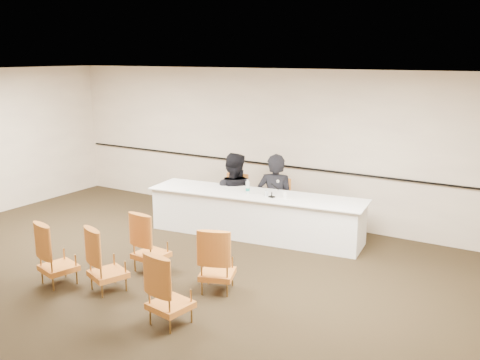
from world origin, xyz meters
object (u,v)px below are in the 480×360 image
(microphone, at_px, (272,189))
(aud_chair_back_right, at_px, (170,288))
(panelist_main_chair, at_px, (275,204))
(water_bottle, at_px, (248,186))
(coffee_cup, at_px, (285,195))
(aud_chair_front_right, at_px, (217,259))
(panel_table, at_px, (255,215))
(aud_chair_front_mid, at_px, (151,241))
(drinking_glass, at_px, (266,194))
(aud_chair_back_mid, at_px, (107,259))
(panelist_second_chair, at_px, (233,199))
(panelist_second, at_px, (233,199))
(aud_chair_back_left, at_px, (58,253))
(panelist_main, at_px, (275,204))

(microphone, relative_size, aud_chair_back_right, 0.32)
(panelist_main_chair, height_order, water_bottle, water_bottle)
(microphone, distance_m, coffee_cup, 0.25)
(coffee_cup, distance_m, aud_chair_front_right, 2.34)
(panelist_main_chair, bearing_deg, panel_table, -105.85)
(panelist_main_chair, distance_m, coffee_cup, 0.88)
(aud_chair_front_mid, height_order, aud_chair_front_right, same)
(drinking_glass, relative_size, aud_chair_back_mid, 0.11)
(drinking_glass, distance_m, aud_chair_back_right, 3.40)
(panelist_main_chair, height_order, aud_chair_front_mid, same)
(panelist_main_chair, distance_m, water_bottle, 0.83)
(panelist_second_chair, bearing_deg, aud_chair_front_right, -69.13)
(panel_table, distance_m, panelist_second, 0.93)
(aud_chair_back_left, bearing_deg, microphone, 76.05)
(water_bottle, distance_m, aud_chair_back_left, 3.53)
(aud_chair_front_mid, bearing_deg, water_bottle, 83.45)
(panelist_second_chair, relative_size, aud_chair_back_mid, 1.00)
(panelist_main, bearing_deg, panelist_second_chair, -7.82)
(panelist_main_chair, relative_size, aud_chair_front_mid, 1.00)
(drinking_glass, xyz_separation_m, aud_chair_front_right, (0.45, -2.25, -0.38))
(panelist_main_chair, bearing_deg, water_bottle, -116.24)
(panelist_second_chair, distance_m, aud_chair_back_right, 4.19)
(drinking_glass, bearing_deg, panelist_main_chair, 103.89)
(water_bottle, xyz_separation_m, aud_chair_back_left, (-1.26, -3.26, -0.46))
(drinking_glass, bearing_deg, panelist_second_chair, 152.05)
(panelist_second_chair, xyz_separation_m, aud_chair_back_mid, (0.17, -3.60, 0.00))
(aud_chair_back_left, xyz_separation_m, aud_chair_back_mid, (0.78, 0.21, 0.00))
(panelist_main, bearing_deg, coffee_cup, 114.48)
(water_bottle, xyz_separation_m, aud_chair_back_mid, (-0.48, -3.05, -0.46))
(panelist_second, relative_size, aud_chair_back_left, 1.97)
(panelist_second_chair, relative_size, aud_chair_front_right, 1.00)
(drinking_glass, distance_m, aud_chair_back_mid, 3.19)
(panelist_main, xyz_separation_m, aud_chair_back_right, (0.65, -4.01, -0.00))
(aud_chair_back_right, bearing_deg, water_bottle, 113.36)
(panelist_second, distance_m, aud_chair_back_mid, 3.60)
(panelist_main, relative_size, aud_chair_front_mid, 2.06)
(aud_chair_back_left, bearing_deg, aud_chair_front_mid, 67.94)
(panelist_main, bearing_deg, microphone, 97.51)
(panel_table, relative_size, aud_chair_back_left, 4.23)
(panelist_main, xyz_separation_m, aud_chair_front_right, (0.61, -2.91, -0.00))
(panelist_second, height_order, panelist_second_chair, panelist_second)
(aud_chair_back_left, distance_m, aud_chair_back_right, 2.14)
(panelist_second_chair, relative_size, aud_chair_back_left, 1.00)
(water_bottle, bearing_deg, panelist_second_chair, 140.04)
(aud_chair_front_mid, bearing_deg, panel_table, 80.43)
(panelist_second_chair, distance_m, water_bottle, 0.96)
(panelist_second_chair, distance_m, aud_chair_front_right, 3.17)
(panelist_main_chair, distance_m, aud_chair_front_mid, 2.91)
(coffee_cup, relative_size, aud_chair_back_right, 0.13)
(panelist_second, bearing_deg, panelist_main, 173.63)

